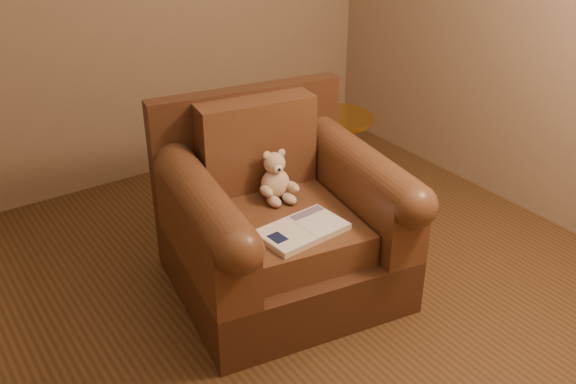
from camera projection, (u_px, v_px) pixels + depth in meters
floor at (276, 348)px, 2.90m from camera, size 4.00×4.00×0.00m
armchair at (278, 221)px, 3.19m from camera, size 1.17×1.13×0.93m
teddy_bear at (276, 180)px, 3.18m from camera, size 0.18×0.21×0.26m
guidebook at (302, 230)px, 2.92m from camera, size 0.41×0.27×0.03m
side_table at (332, 163)px, 3.82m from camera, size 0.46×0.46×0.64m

